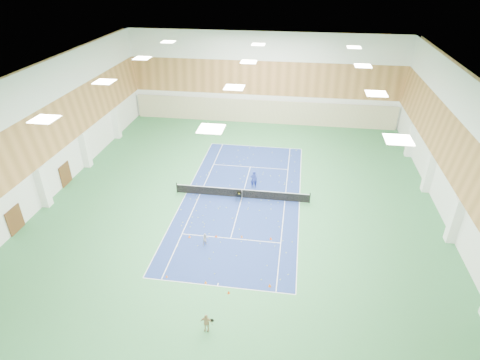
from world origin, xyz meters
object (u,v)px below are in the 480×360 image
Objects in this scene: child_apron at (206,323)px; ball_cart at (239,197)px; coach at (254,179)px; tennis_net at (242,193)px; child_court at (206,239)px.

ball_cart is (-0.28, 15.08, -0.20)m from child_apron.
child_apron is at bearing -85.13° from ball_cart.
ball_cart is at bearing 55.20° from coach.
tennis_net is 0.64m from ball_cart.
tennis_net is 11.98× the size of child_court.
coach reaches higher than ball_cart.
child_apron is 15.08m from ball_cart.
coach is 1.74× the size of child_court.
coach reaches higher than child_court.
tennis_net is 14.05× the size of ball_cart.
coach is at bearing 86.50° from child_apron.
ball_cart is at bearing -108.99° from tennis_net.
child_court is at bearing -103.82° from tennis_net.
ball_cart is (1.63, 6.87, -0.08)m from child_court.
child_court is 7.06m from ball_cart.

